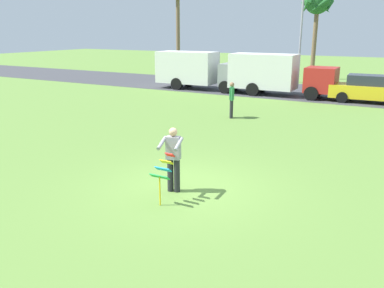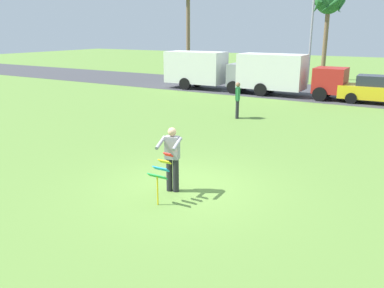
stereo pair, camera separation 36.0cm
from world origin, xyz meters
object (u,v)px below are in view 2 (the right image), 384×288
at_px(kite_held, 161,171).
at_px(parked_truck_red_cab, 284,74).
at_px(person_kite_flyer, 172,157).
at_px(parked_truck_grey_van, 206,69).
at_px(streetlight_pole, 312,31).
at_px(palm_tree_right_near, 329,4).
at_px(parked_car_yellow, 377,90).
at_px(person_walker_near, 238,99).

height_order(kite_held, parked_truck_red_cab, parked_truck_red_cab).
xyz_separation_m(person_kite_flyer, parked_truck_red_cab, (-2.61, 16.95, 0.46)).
bearing_deg(parked_truck_red_cab, person_kite_flyer, -81.24).
height_order(parked_truck_grey_van, streetlight_pole, streetlight_pole).
distance_m(palm_tree_right_near, streetlight_pole, 3.40).
xyz_separation_m(parked_car_yellow, person_walker_near, (-5.25, -7.77, 0.16)).
xyz_separation_m(kite_held, parked_truck_grey_van, (-8.47, 17.69, 0.58)).
bearing_deg(kite_held, streetlight_pole, 97.15).
bearing_deg(palm_tree_right_near, parked_truck_grey_van, -120.13).
xyz_separation_m(parked_car_yellow, streetlight_pole, (-5.91, 7.37, 3.22)).
distance_m(parked_truck_red_cab, person_walker_near, 7.79).
bearing_deg(parked_truck_red_cab, person_walker_near, -87.84).
distance_m(person_kite_flyer, palm_tree_right_near, 27.55).
relative_size(parked_car_yellow, person_walker_near, 2.46).
relative_size(parked_car_yellow, palm_tree_right_near, 0.57).
bearing_deg(person_kite_flyer, parked_car_yellow, 80.20).
bearing_deg(parked_car_yellow, parked_truck_red_cab, 179.98).
xyz_separation_m(person_kite_flyer, parked_truck_grey_van, (-8.31, 16.95, 0.46)).
relative_size(kite_held, parked_car_yellow, 0.28).
height_order(palm_tree_right_near, person_walker_near, palm_tree_right_near).
height_order(person_kite_flyer, parked_car_yellow, person_kite_flyer).
xyz_separation_m(parked_truck_grey_van, parked_truck_red_cab, (5.69, -0.00, 0.00)).
relative_size(parked_truck_red_cab, person_walker_near, 3.88).
bearing_deg(kite_held, palm_tree_right_near, 95.49).
distance_m(parked_truck_grey_van, palm_tree_right_near, 12.47).
relative_size(kite_held, streetlight_pole, 0.17).
relative_size(person_kite_flyer, parked_truck_grey_van, 0.26).
relative_size(parked_truck_grey_van, parked_car_yellow, 1.58).
height_order(parked_truck_grey_van, parked_car_yellow, parked_truck_grey_van).
bearing_deg(person_walker_near, parked_car_yellow, 55.97).
bearing_deg(parked_car_yellow, kite_held, -98.90).
xyz_separation_m(palm_tree_right_near, streetlight_pole, (-0.48, -2.63, -2.09)).
bearing_deg(parked_truck_grey_van, palm_tree_right_near, 59.87).
xyz_separation_m(person_kite_flyer, streetlight_pole, (-2.98, 24.32, 3.05)).
relative_size(kite_held, palm_tree_right_near, 0.16).
bearing_deg(parked_truck_grey_van, streetlight_pole, 54.13).
distance_m(kite_held, person_walker_near, 10.22).
distance_m(palm_tree_right_near, person_walker_near, 18.51).
relative_size(palm_tree_right_near, person_walker_near, 4.29).
relative_size(person_kite_flyer, person_walker_near, 1.00).
distance_m(kite_held, parked_truck_red_cab, 17.91).
bearing_deg(parked_car_yellow, parked_truck_grey_van, 179.99).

